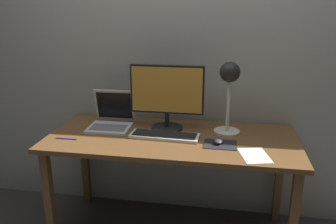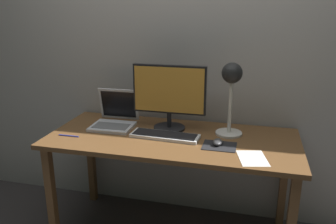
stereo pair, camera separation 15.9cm
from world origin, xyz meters
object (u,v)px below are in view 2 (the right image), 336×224
pen (69,136)px  monitor (169,94)px  laptop (115,116)px  mouse (218,142)px  keyboard_main (165,136)px  desk_lamp (231,85)px

pen → monitor: bearing=26.3°
laptop → mouse: 0.76m
laptop → mouse: laptop is taller
keyboard_main → mouse: size_ratio=4.66×
pen → keyboard_main: bearing=12.5°
laptop → mouse: size_ratio=3.00×
laptop → desk_lamp: desk_lamp is taller
mouse → keyboard_main: bearing=172.6°
monitor → keyboard_main: bearing=-86.0°
desk_lamp → pen: size_ratio=3.38×
laptop → pen: 0.36m
monitor → desk_lamp: size_ratio=1.04×
keyboard_main → monitor: bearing=94.0°
desk_lamp → mouse: 0.37m
monitor → laptop: (-0.39, -0.01, -0.18)m
monitor → desk_lamp: 0.41m
mouse → pen: 0.95m
keyboard_main → mouse: 0.34m
desk_lamp → pen: desk_lamp is taller
keyboard_main → pen: bearing=-167.5°
keyboard_main → pen: 0.62m
desk_lamp → pen: (-1.00, -0.29, -0.33)m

